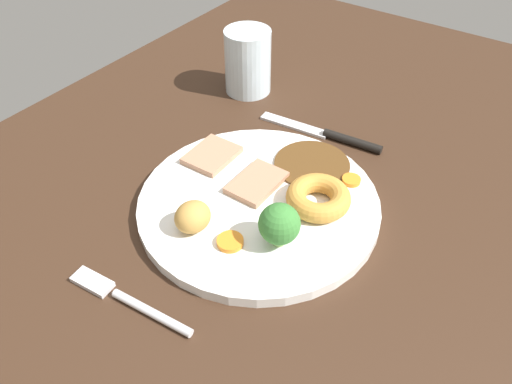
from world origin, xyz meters
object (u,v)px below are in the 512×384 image
(dinner_plate, at_px, (256,202))
(yorkshire_pudding, at_px, (318,198))
(meat_slice_main, at_px, (212,155))
(carrot_coin_front, at_px, (351,180))
(water_glass, at_px, (248,62))
(fork, at_px, (128,301))
(knife, at_px, (330,135))
(broccoli_floret, at_px, (279,224))
(meat_slice_under, at_px, (257,183))
(carrot_coin_back, at_px, (230,242))
(roast_potato_left, at_px, (193,217))

(dinner_plate, relative_size, yorkshire_pudding, 3.80)
(meat_slice_main, height_order, yorkshire_pudding, yorkshire_pudding)
(carrot_coin_front, distance_m, water_glass, 0.28)
(fork, relative_size, knife, 0.83)
(meat_slice_main, relative_size, broccoli_floret, 1.28)
(broccoli_floret, relative_size, fork, 0.34)
(meat_slice_under, bearing_deg, water_glass, 37.85)
(knife, bearing_deg, meat_slice_under, 78.16)
(carrot_coin_front, bearing_deg, carrot_coin_back, 159.81)
(carrot_coin_front, bearing_deg, meat_slice_under, 127.61)
(meat_slice_under, relative_size, carrot_coin_back, 2.45)
(meat_slice_under, distance_m, water_glass, 0.25)
(meat_slice_main, distance_m, carrot_coin_front, 0.18)
(fork, bearing_deg, water_glass, -75.66)
(carrot_coin_front, height_order, carrot_coin_back, same)
(carrot_coin_back, bearing_deg, roast_potato_left, 94.76)
(yorkshire_pudding, relative_size, water_glass, 0.76)
(meat_slice_main, xyz_separation_m, meat_slice_under, (-0.01, -0.08, 0.00))
(roast_potato_left, height_order, broccoli_floret, broccoli_floret)
(meat_slice_under, height_order, knife, meat_slice_under)
(roast_potato_left, relative_size, knife, 0.23)
(meat_slice_main, bearing_deg, water_glass, 21.67)
(dinner_plate, height_order, yorkshire_pudding, yorkshire_pudding)
(meat_slice_main, height_order, roast_potato_left, roast_potato_left)
(dinner_plate, relative_size, fork, 1.89)
(yorkshire_pudding, bearing_deg, dinner_plate, 114.64)
(meat_slice_main, distance_m, fork, 0.23)
(dinner_plate, relative_size, roast_potato_left, 6.76)
(yorkshire_pudding, distance_m, water_glass, 0.30)
(meat_slice_under, xyz_separation_m, water_glass, (0.20, 0.15, 0.03))
(yorkshire_pudding, bearing_deg, carrot_coin_back, 155.73)
(carrot_coin_front, height_order, water_glass, water_glass)
(roast_potato_left, bearing_deg, dinner_plate, -20.38)
(meat_slice_under, bearing_deg, carrot_coin_back, -161.96)
(carrot_coin_back, relative_size, fork, 0.19)
(meat_slice_main, bearing_deg, meat_slice_under, -98.04)
(meat_slice_under, bearing_deg, roast_potato_left, 170.46)
(carrot_coin_front, bearing_deg, yorkshire_pudding, 167.40)
(carrot_coin_back, height_order, knife, carrot_coin_back)
(dinner_plate, relative_size, carrot_coin_front, 12.48)
(roast_potato_left, distance_m, carrot_coin_back, 0.05)
(broccoli_floret, bearing_deg, yorkshire_pudding, -3.92)
(knife, bearing_deg, broccoli_floret, 98.98)
(meat_slice_under, distance_m, carrot_coin_back, 0.10)
(meat_slice_main, xyz_separation_m, knife, (0.15, -0.10, -0.01))
(dinner_plate, xyz_separation_m, meat_slice_under, (0.02, 0.01, 0.01))
(meat_slice_under, relative_size, water_glass, 0.72)
(dinner_plate, height_order, meat_slice_under, meat_slice_under)
(carrot_coin_back, relative_size, water_glass, 0.29)
(broccoli_floret, distance_m, knife, 0.23)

